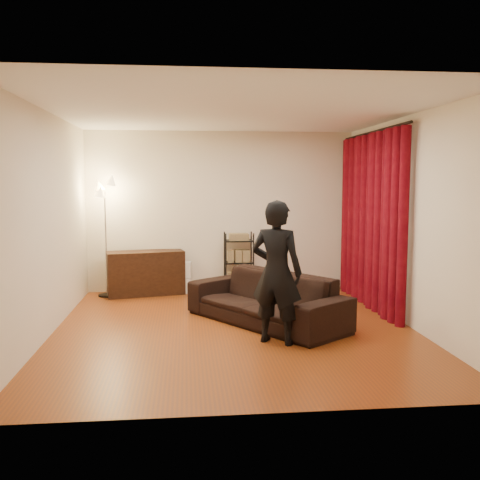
{
  "coord_description": "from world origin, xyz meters",
  "views": [
    {
      "loc": [
        -0.6,
        -6.57,
        1.85
      ],
      "look_at": [
        0.1,
        0.3,
        1.1
      ],
      "focal_mm": 40.0,
      "sensor_mm": 36.0,
      "label": 1
    }
  ],
  "objects": [
    {
      "name": "wall_right",
      "position": [
        2.25,
        0.0,
        1.35
      ],
      "size": [
        0.0,
        5.0,
        5.0
      ],
      "primitive_type": "plane",
      "rotation": [
        1.57,
        0.0,
        -1.57
      ],
      "color": "beige",
      "rests_on": "ground"
    },
    {
      "name": "wall_left",
      "position": [
        -2.25,
        0.0,
        1.35
      ],
      "size": [
        0.0,
        5.0,
        5.0
      ],
      "primitive_type": "plane",
      "rotation": [
        1.57,
        0.0,
        1.57
      ],
      "color": "beige",
      "rests_on": "ground"
    },
    {
      "name": "person",
      "position": [
        0.43,
        -0.62,
        0.83
      ],
      "size": [
        0.72,
        0.64,
        1.65
      ],
      "primitive_type": "imported",
      "rotation": [
        0.0,
        0.0,
        2.62
      ],
      "color": "black",
      "rests_on": "ground"
    },
    {
      "name": "sofa",
      "position": [
        0.43,
        0.24,
        0.33
      ],
      "size": [
        2.05,
        2.35,
        0.66
      ],
      "primitive_type": "imported",
      "rotation": [
        0.0,
        0.0,
        -0.94
      ],
      "color": "black",
      "rests_on": "ground"
    },
    {
      "name": "curtain",
      "position": [
        2.13,
        1.12,
        1.28
      ],
      "size": [
        0.22,
        2.65,
        2.55
      ],
      "primitive_type": null,
      "color": "maroon",
      "rests_on": "ground"
    },
    {
      "name": "wire_shelf",
      "position": [
        0.28,
        2.28,
        0.51
      ],
      "size": [
        0.55,
        0.48,
        1.01
      ],
      "primitive_type": null,
      "rotation": [
        0.0,
        0.0,
        0.42
      ],
      "color": "black",
      "rests_on": "ground"
    },
    {
      "name": "storage_boxes",
      "position": [
        -0.68,
        2.31,
        0.26
      ],
      "size": [
        0.34,
        0.28,
        0.52
      ],
      "primitive_type": null,
      "rotation": [
        0.0,
        0.0,
        -0.09
      ],
      "color": "white",
      "rests_on": "ground"
    },
    {
      "name": "wall_front",
      "position": [
        0.0,
        -2.5,
        1.35
      ],
      "size": [
        5.0,
        0.0,
        5.0
      ],
      "primitive_type": "plane",
      "rotation": [
        -1.57,
        0.0,
        0.0
      ],
      "color": "beige",
      "rests_on": "ground"
    },
    {
      "name": "media_cabinet",
      "position": [
        -1.27,
        2.23,
        0.36
      ],
      "size": [
        1.31,
        0.73,
        0.72
      ],
      "primitive_type": "cube",
      "rotation": [
        0.0,
        0.0,
        0.22
      ],
      "color": "#311A0E",
      "rests_on": "ground"
    },
    {
      "name": "floor",
      "position": [
        0.0,
        0.0,
        0.0
      ],
      "size": [
        5.0,
        5.0,
        0.0
      ],
      "primitive_type": "plane",
      "color": "#7D360D",
      "rests_on": "ground"
    },
    {
      "name": "ceiling",
      "position": [
        0.0,
        0.0,
        2.7
      ],
      "size": [
        5.0,
        5.0,
        0.0
      ],
      "primitive_type": "plane",
      "rotation": [
        3.14,
        0.0,
        0.0
      ],
      "color": "white",
      "rests_on": "ground"
    },
    {
      "name": "floor_lamp",
      "position": [
        -1.89,
        2.16,
        0.95
      ],
      "size": [
        0.45,
        0.45,
        1.89
      ],
      "primitive_type": null,
      "rotation": [
        0.0,
        0.0,
        0.39
      ],
      "color": "silver",
      "rests_on": "ground"
    },
    {
      "name": "curtain_rod",
      "position": [
        2.15,
        1.12,
        2.58
      ],
      "size": [
        0.04,
        2.65,
        0.04
      ],
      "primitive_type": "cylinder",
      "rotation": [
        1.57,
        0.0,
        0.0
      ],
      "color": "black",
      "rests_on": "wall_right"
    },
    {
      "name": "wall_back",
      "position": [
        0.0,
        2.5,
        1.35
      ],
      "size": [
        5.0,
        0.0,
        5.0
      ],
      "primitive_type": "plane",
      "rotation": [
        1.57,
        0.0,
        0.0
      ],
      "color": "beige",
      "rests_on": "ground"
    }
  ]
}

